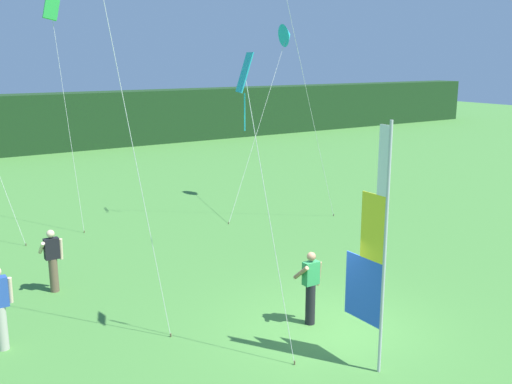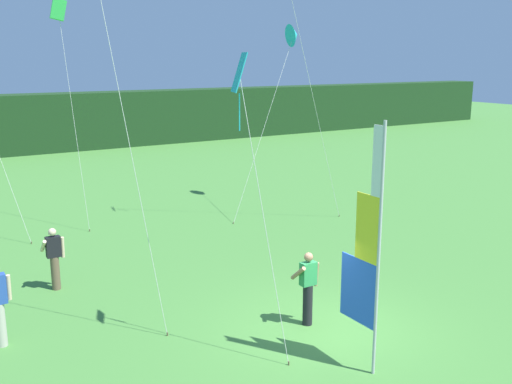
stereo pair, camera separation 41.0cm
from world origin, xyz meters
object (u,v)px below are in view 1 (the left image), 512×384
Objects in this scene: person_near_banner at (0,306)px; person_far_left at (311,286)px; person_mid_field at (52,259)px; kite_green_box_5 at (51,10)px; banner_flag at (373,253)px; kite_cyan_diamond_1 at (247,90)px; kite_cyan_delta_3 at (287,36)px.

person_far_left is (5.99, -2.52, -0.05)m from person_near_banner.
person_mid_field is 0.21× the size of kite_green_box_5.
kite_cyan_diamond_1 is at bearing 132.66° from banner_flag.
kite_green_box_5 is at bearing 66.64° from person_near_banner.
banner_flag is 2.49m from person_far_left.
person_near_banner is 0.23× the size of kite_green_box_5.
banner_flag is 13.92m from kite_cyan_delta_3.
kite_green_box_5 reaches higher than kite_cyan_delta_3.
person_far_left is at bearing -22.82° from person_near_banner.
person_mid_field is (-4.10, 7.12, -1.42)m from banner_flag.
kite_cyan_diamond_1 is (2.46, -5.34, 4.39)m from person_mid_field.
person_mid_field is 12.81m from kite_cyan_delta_3.
person_far_left is 0.24× the size of kite_cyan_delta_3.
kite_cyan_delta_3 is (12.22, 6.96, 5.73)m from person_near_banner.
person_near_banner is 1.09× the size of person_mid_field.
kite_cyan_delta_3 is at bearing 50.47° from kite_cyan_diamond_1.
kite_cyan_delta_3 is 8.66m from kite_green_box_5.
kite_green_box_5 reaches higher than person_far_left.
kite_cyan_delta_3 reaches higher than person_far_left.
kite_green_box_5 is (3.78, 8.74, 6.43)m from person_near_banner.
kite_green_box_5 reaches higher than banner_flag.
kite_cyan_diamond_1 is at bearing -129.53° from kite_cyan_delta_3.
person_near_banner is 0.25× the size of kite_cyan_delta_3.
person_far_left reaches higher than person_mid_field.
person_near_banner is at bearing 157.18° from person_far_left.
banner_flag is at bearing -95.46° from person_far_left.
person_near_banner is 6.61m from kite_cyan_diamond_1.
banner_flag is 0.67× the size of kite_cyan_delta_3.
person_far_left is 0.28× the size of kite_cyan_diamond_1.
person_mid_field is at bearing 130.29° from person_far_left.
kite_cyan_diamond_1 reaches higher than person_far_left.
person_mid_field is at bearing -108.49° from kite_green_box_5.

